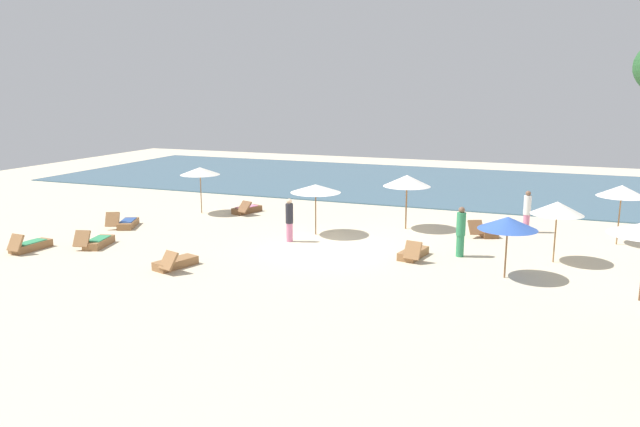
{
  "coord_description": "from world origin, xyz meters",
  "views": [
    {
      "loc": [
        7.69,
        -20.36,
        5.88
      ],
      "look_at": [
        -0.71,
        1.09,
        1.1
      ],
      "focal_mm": 33.89,
      "sensor_mm": 36.0,
      "label": 1
    }
  ],
  "objects_px": {
    "umbrella_0": "(200,171)",
    "person_0": "(289,220)",
    "lounger_0": "(127,223)",
    "person_2": "(527,211)",
    "lounger_1": "(484,231)",
    "lounger_4": "(97,242)",
    "person_1": "(461,231)",
    "umbrella_3": "(622,191)",
    "lounger_6": "(30,246)",
    "lounger_5": "(175,263)",
    "umbrella_2": "(508,223)",
    "umbrella_5": "(407,181)",
    "lounger_3": "(413,253)",
    "umbrella_4": "(316,189)",
    "lounger_2": "(247,209)",
    "umbrella_1": "(557,208)"
  },
  "relations": [
    {
      "from": "umbrella_0",
      "to": "person_0",
      "type": "height_order",
      "value": "umbrella_0"
    },
    {
      "from": "lounger_0",
      "to": "person_2",
      "type": "xyz_separation_m",
      "value": [
        16.13,
        5.26,
        0.72
      ]
    },
    {
      "from": "lounger_1",
      "to": "lounger_4",
      "type": "xyz_separation_m",
      "value": [
        -13.46,
        -7.25,
        0.0
      ]
    },
    {
      "from": "person_0",
      "to": "person_2",
      "type": "height_order",
      "value": "person_2"
    },
    {
      "from": "person_1",
      "to": "umbrella_3",
      "type": "bearing_deg",
      "value": 36.27
    },
    {
      "from": "person_2",
      "to": "umbrella_3",
      "type": "bearing_deg",
      "value": -13.33
    },
    {
      "from": "lounger_0",
      "to": "umbrella_3",
      "type": "bearing_deg",
      "value": 12.9
    },
    {
      "from": "lounger_1",
      "to": "lounger_6",
      "type": "xyz_separation_m",
      "value": [
        -15.43,
        -8.59,
        0.0
      ]
    },
    {
      "from": "lounger_5",
      "to": "lounger_6",
      "type": "bearing_deg",
      "value": -179.34
    },
    {
      "from": "umbrella_2",
      "to": "person_1",
      "type": "xyz_separation_m",
      "value": [
        -1.7,
        1.98,
        -0.85
      ]
    },
    {
      "from": "umbrella_5",
      "to": "lounger_5",
      "type": "distance_m",
      "value": 10.44
    },
    {
      "from": "umbrella_2",
      "to": "lounger_5",
      "type": "relative_size",
      "value": 1.12
    },
    {
      "from": "person_1",
      "to": "lounger_5",
      "type": "bearing_deg",
      "value": -150.59
    },
    {
      "from": "lounger_3",
      "to": "person_0",
      "type": "height_order",
      "value": "person_0"
    },
    {
      "from": "lounger_1",
      "to": "lounger_4",
      "type": "relative_size",
      "value": 1.02
    },
    {
      "from": "umbrella_4",
      "to": "lounger_1",
      "type": "distance_m",
      "value": 7.12
    },
    {
      "from": "lounger_6",
      "to": "person_2",
      "type": "relative_size",
      "value": 0.95
    },
    {
      "from": "umbrella_0",
      "to": "person_0",
      "type": "bearing_deg",
      "value": -29.37
    },
    {
      "from": "lounger_2",
      "to": "person_1",
      "type": "bearing_deg",
      "value": -20.76
    },
    {
      "from": "lounger_6",
      "to": "person_1",
      "type": "xyz_separation_m",
      "value": [
        14.98,
        4.95,
        0.74
      ]
    },
    {
      "from": "lounger_3",
      "to": "lounger_5",
      "type": "relative_size",
      "value": 0.97
    },
    {
      "from": "lounger_6",
      "to": "lounger_5",
      "type": "bearing_deg",
      "value": 0.66
    },
    {
      "from": "umbrella_4",
      "to": "person_2",
      "type": "height_order",
      "value": "umbrella_4"
    },
    {
      "from": "umbrella_0",
      "to": "lounger_1",
      "type": "bearing_deg",
      "value": 1.73
    },
    {
      "from": "lounger_5",
      "to": "person_0",
      "type": "bearing_deg",
      "value": 65.4
    },
    {
      "from": "umbrella_5",
      "to": "lounger_5",
      "type": "height_order",
      "value": "umbrella_5"
    },
    {
      "from": "umbrella_4",
      "to": "lounger_5",
      "type": "relative_size",
      "value": 1.18
    },
    {
      "from": "umbrella_3",
      "to": "person_1",
      "type": "relative_size",
      "value": 1.28
    },
    {
      "from": "umbrella_1",
      "to": "lounger_0",
      "type": "bearing_deg",
      "value": -176.75
    },
    {
      "from": "lounger_3",
      "to": "person_2",
      "type": "bearing_deg",
      "value": 57.53
    },
    {
      "from": "umbrella_0",
      "to": "lounger_3",
      "type": "relative_size",
      "value": 1.3
    },
    {
      "from": "umbrella_0",
      "to": "umbrella_2",
      "type": "height_order",
      "value": "umbrella_0"
    },
    {
      "from": "person_1",
      "to": "lounger_3",
      "type": "bearing_deg",
      "value": -152.55
    },
    {
      "from": "lounger_5",
      "to": "umbrella_2",
      "type": "bearing_deg",
      "value": 15.62
    },
    {
      "from": "lounger_1",
      "to": "lounger_6",
      "type": "height_order",
      "value": "lounger_6"
    },
    {
      "from": "umbrella_5",
      "to": "umbrella_2",
      "type": "bearing_deg",
      "value": -50.81
    },
    {
      "from": "umbrella_2",
      "to": "lounger_0",
      "type": "xyz_separation_m",
      "value": [
        -15.83,
        1.45,
        -1.6
      ]
    },
    {
      "from": "lounger_0",
      "to": "person_1",
      "type": "relative_size",
      "value": 0.96
    },
    {
      "from": "lounger_1",
      "to": "lounger_4",
      "type": "height_order",
      "value": "lounger_4"
    },
    {
      "from": "umbrella_1",
      "to": "lounger_2",
      "type": "distance_m",
      "value": 14.44
    },
    {
      "from": "person_0",
      "to": "umbrella_3",
      "type": "bearing_deg",
      "value": 19.38
    },
    {
      "from": "lounger_6",
      "to": "umbrella_4",
      "type": "bearing_deg",
      "value": 34.56
    },
    {
      "from": "umbrella_2",
      "to": "lounger_5",
      "type": "distance_m",
      "value": 10.88
    },
    {
      "from": "umbrella_4",
      "to": "lounger_4",
      "type": "distance_m",
      "value": 8.68
    },
    {
      "from": "umbrella_2",
      "to": "lounger_2",
      "type": "distance_m",
      "value": 13.94
    },
    {
      "from": "lounger_1",
      "to": "lounger_2",
      "type": "distance_m",
      "value": 11.2
    },
    {
      "from": "umbrella_4",
      "to": "person_2",
      "type": "distance_m",
      "value": 8.82
    },
    {
      "from": "umbrella_0",
      "to": "person_0",
      "type": "relative_size",
      "value": 1.3
    },
    {
      "from": "umbrella_1",
      "to": "umbrella_5",
      "type": "xyz_separation_m",
      "value": [
        -5.94,
        3.11,
        0.17
      ]
    },
    {
      "from": "lounger_3",
      "to": "person_1",
      "type": "relative_size",
      "value": 0.95
    }
  ]
}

